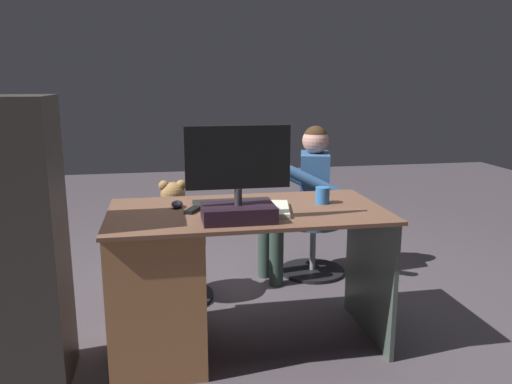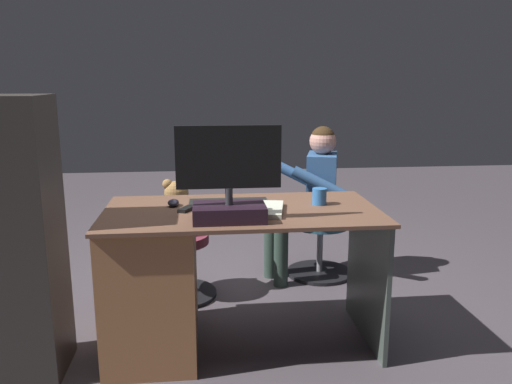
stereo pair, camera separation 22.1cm
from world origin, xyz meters
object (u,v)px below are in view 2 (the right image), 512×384
at_px(keyboard, 229,202).
at_px(cup, 319,196).
at_px(tv_remote, 189,208).
at_px(teddy_bear, 177,210).
at_px(desk, 169,277).
at_px(office_chair_teddy, 179,260).
at_px(monitor, 229,190).
at_px(person, 312,191).
at_px(computer_mouse, 173,203).
at_px(visitor_chair, 320,241).

relative_size(keyboard, cup, 4.74).
distance_m(tv_remote, teddy_bear, 0.68).
height_order(desk, keyboard, keyboard).
xyz_separation_m(cup, teddy_bear, (0.79, -0.61, -0.21)).
height_order(tv_remote, office_chair_teddy, tv_remote).
distance_m(cup, tv_remote, 0.70).
distance_m(monitor, tv_remote, 0.32).
bearing_deg(cup, keyboard, -6.39).
xyz_separation_m(office_chair_teddy, person, (-0.93, -0.26, 0.39)).
relative_size(cup, office_chair_teddy, 0.18).
xyz_separation_m(computer_mouse, teddy_bear, (0.01, -0.56, -0.18)).
bearing_deg(computer_mouse, teddy_bear, -88.84).
bearing_deg(teddy_bear, visitor_chair, -165.13).
bearing_deg(monitor, visitor_chair, -122.34).
height_order(desk, computer_mouse, computer_mouse).
bearing_deg(keyboard, monitor, 87.49).
distance_m(monitor, keyboard, 0.34).
height_order(computer_mouse, teddy_bear, teddy_bear).
height_order(keyboard, computer_mouse, computer_mouse).
bearing_deg(tv_remote, person, -104.63).
height_order(teddy_bear, person, person).
distance_m(cup, person, 0.88).
xyz_separation_m(monitor, keyboard, (-0.01, -0.31, -0.14)).
xyz_separation_m(desk, office_chair_teddy, (-0.02, -0.66, -0.15)).
bearing_deg(monitor, desk, -32.61).
xyz_separation_m(keyboard, teddy_bear, (0.30, -0.55, -0.18)).
bearing_deg(office_chair_teddy, visitor_chair, -164.42).
bearing_deg(person, tv_remote, 46.92).
bearing_deg(computer_mouse, tv_remote, 132.56).
xyz_separation_m(monitor, cup, (-0.50, -0.26, -0.10)).
relative_size(desk, tv_remote, 9.45).
relative_size(monitor, tv_remote, 3.28).
height_order(keyboard, teddy_bear, teddy_bear).
distance_m(monitor, cup, 0.57).
relative_size(keyboard, visitor_chair, 0.88).
distance_m(teddy_bear, person, 0.97).
height_order(cup, visitor_chair, cup).
height_order(teddy_bear, visitor_chair, teddy_bear).
xyz_separation_m(office_chair_teddy, teddy_bear, (0.00, -0.01, 0.34)).
bearing_deg(cup, monitor, 27.36).
bearing_deg(cup, desk, 4.29).
height_order(monitor, office_chair_teddy, monitor).
relative_size(desk, person, 1.30).
xyz_separation_m(monitor, computer_mouse, (0.28, -0.31, -0.13)).
bearing_deg(visitor_chair, office_chair_teddy, 15.58).
xyz_separation_m(keyboard, computer_mouse, (0.29, 0.01, 0.01)).
xyz_separation_m(desk, keyboard, (-0.32, -0.11, 0.37)).
bearing_deg(keyboard, visitor_chair, -130.57).
relative_size(tv_remote, person, 0.14).
xyz_separation_m(tv_remote, visitor_chair, (-0.92, -0.92, -0.51)).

